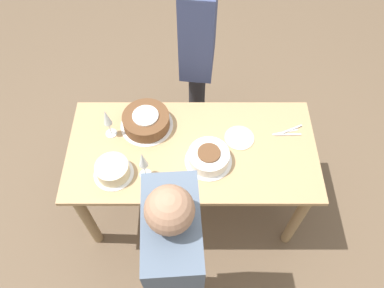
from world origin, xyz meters
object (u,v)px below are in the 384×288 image
at_px(cake_center_white, 209,157).
at_px(wine_glass_near, 107,119).
at_px(wine_glass_far, 143,161).
at_px(person_cutting, 198,42).
at_px(cake_front_chocolate, 146,121).
at_px(cake_back_decorated, 113,170).
at_px(person_watching, 175,258).

bearing_deg(cake_center_white, wine_glass_near, -18.35).
distance_m(cake_center_white, wine_glass_far, 0.40).
bearing_deg(person_cutting, cake_center_white, 10.14).
bearing_deg(wine_glass_far, cake_front_chocolate, -87.34).
bearing_deg(wine_glass_far, cake_back_decorated, -1.34).
xyz_separation_m(cake_front_chocolate, person_cutting, (-0.33, -0.56, 0.15)).
bearing_deg(person_watching, wine_glass_near, 23.38).
bearing_deg(person_watching, wine_glass_far, 15.83).
bearing_deg(cake_back_decorated, wine_glass_far, 178.66).
distance_m(cake_center_white, person_cutting, 0.84).
height_order(cake_front_chocolate, cake_back_decorated, cake_front_chocolate).
bearing_deg(person_watching, person_cutting, -8.32).
height_order(cake_front_chocolate, wine_glass_far, wine_glass_far).
distance_m(cake_back_decorated, wine_glass_far, 0.22).
bearing_deg(cake_front_chocolate, wine_glass_near, 16.33).
distance_m(cake_center_white, wine_glass_near, 0.65).
bearing_deg(cake_back_decorated, cake_center_white, -170.98).
distance_m(cake_center_white, cake_front_chocolate, 0.47).
xyz_separation_m(cake_center_white, wine_glass_near, (0.61, -0.20, 0.11)).
relative_size(cake_center_white, cake_front_chocolate, 0.85).
relative_size(wine_glass_near, person_watching, 0.14).
bearing_deg(cake_back_decorated, cake_front_chocolate, -115.67).
bearing_deg(cake_center_white, person_cutting, -86.09).
bearing_deg(cake_front_chocolate, person_watching, 103.12).
height_order(wine_glass_near, person_watching, person_watching).
height_order(wine_glass_far, person_cutting, person_cutting).
bearing_deg(cake_front_chocolate, wine_glass_far, 92.66).
height_order(cake_front_chocolate, person_watching, person_watching).
height_order(cake_front_chocolate, person_cutting, person_cutting).
relative_size(cake_front_chocolate, wine_glass_far, 1.48).
height_order(wine_glass_near, wine_glass_far, wine_glass_near).
distance_m(cake_front_chocolate, wine_glass_near, 0.25).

